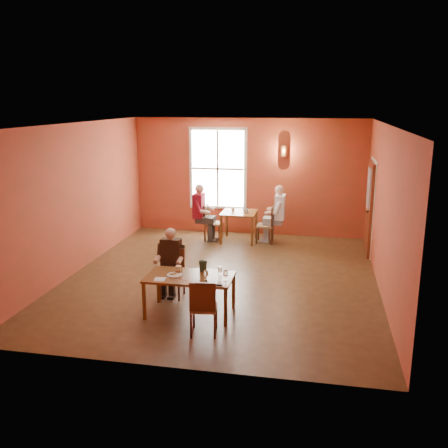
% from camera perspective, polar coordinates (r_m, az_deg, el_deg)
% --- Properties ---
extents(ground, '(6.00, 7.00, 0.01)m').
position_cam_1_polar(ground, '(9.97, -0.22, -6.14)').
color(ground, brown).
rests_on(ground, ground).
extents(wall_back, '(6.00, 0.04, 3.00)m').
position_cam_1_polar(wall_back, '(12.96, 2.81, 5.39)').
color(wall_back, brown).
rests_on(wall_back, ground).
extents(wall_front, '(6.00, 0.04, 3.00)m').
position_cam_1_polar(wall_front, '(6.28, -6.51, -4.01)').
color(wall_front, brown).
rests_on(wall_front, ground).
extents(wall_left, '(0.04, 7.00, 3.00)m').
position_cam_1_polar(wall_left, '(10.56, -16.43, 2.87)').
color(wall_left, brown).
rests_on(wall_left, ground).
extents(wall_right, '(0.04, 7.00, 3.00)m').
position_cam_1_polar(wall_right, '(9.46, 17.90, 1.52)').
color(wall_right, brown).
rests_on(wall_right, ground).
extents(ceiling, '(6.00, 7.00, 0.04)m').
position_cam_1_polar(ceiling, '(9.38, -0.24, 11.35)').
color(ceiling, white).
rests_on(ceiling, wall_back).
extents(window, '(1.36, 0.10, 1.96)m').
position_cam_1_polar(window, '(13.02, -0.71, 6.33)').
color(window, white).
rests_on(window, wall_back).
extents(door, '(0.12, 1.04, 2.10)m').
position_cam_1_polar(door, '(11.78, 16.22, 1.75)').
color(door, maroon).
rests_on(door, ground).
extents(wall_sconce, '(0.16, 0.16, 0.28)m').
position_cam_1_polar(wall_sconce, '(12.68, 6.86, 8.31)').
color(wall_sconce, brown).
rests_on(wall_sconce, wall_back).
extents(main_table, '(1.40, 0.79, 0.66)m').
position_cam_1_polar(main_table, '(8.26, -3.91, -8.09)').
color(main_table, brown).
rests_on(main_table, ground).
extents(chair_diner_main, '(0.38, 0.38, 0.86)m').
position_cam_1_polar(chair_diner_main, '(8.94, -5.96, -5.72)').
color(chair_diner_main, '#3E2515').
rests_on(chair_diner_main, ground).
extents(diner_main, '(0.47, 0.47, 1.17)m').
position_cam_1_polar(diner_main, '(8.86, -6.04, -4.82)').
color(diner_main, '#35261E').
rests_on(diner_main, ground).
extents(chair_empty, '(0.44, 0.44, 0.88)m').
position_cam_1_polar(chair_empty, '(7.55, -2.32, -9.37)').
color(chair_empty, '#3D2713').
rests_on(chair_empty, ground).
extents(plate_food, '(0.26, 0.26, 0.03)m').
position_cam_1_polar(plate_food, '(8.18, -5.67, -5.76)').
color(plate_food, white).
rests_on(plate_food, main_table).
extents(sandwich, '(0.09, 0.08, 0.10)m').
position_cam_1_polar(sandwich, '(8.27, -5.23, -5.27)').
color(sandwich, tan).
rests_on(sandwich, main_table).
extents(goblet_a, '(0.09, 0.09, 0.18)m').
position_cam_1_polar(goblet_a, '(8.08, -0.46, -5.41)').
color(goblet_a, white).
rests_on(goblet_a, main_table).
extents(goblet_b, '(0.09, 0.09, 0.18)m').
position_cam_1_polar(goblet_b, '(7.89, 0.17, -5.87)').
color(goblet_b, silver).
rests_on(goblet_b, main_table).
extents(goblet_c, '(0.07, 0.07, 0.18)m').
position_cam_1_polar(goblet_c, '(7.89, -2.08, -5.88)').
color(goblet_c, white).
rests_on(goblet_c, main_table).
extents(menu_stand, '(0.13, 0.08, 0.20)m').
position_cam_1_polar(menu_stand, '(8.29, -2.40, -4.85)').
color(menu_stand, '#273F2C').
rests_on(menu_stand, main_table).
extents(knife, '(0.19, 0.05, 0.00)m').
position_cam_1_polar(knife, '(7.96, -4.82, -6.42)').
color(knife, white).
rests_on(knife, main_table).
extents(napkin, '(0.19, 0.19, 0.01)m').
position_cam_1_polar(napkin, '(8.04, -7.34, -6.27)').
color(napkin, silver).
rests_on(napkin, main_table).
extents(sunglasses, '(0.12, 0.04, 0.01)m').
position_cam_1_polar(sunglasses, '(7.72, -0.61, -6.99)').
color(sunglasses, black).
rests_on(sunglasses, main_table).
extents(second_table, '(0.85, 0.85, 0.75)m').
position_cam_1_polar(second_table, '(12.41, 1.72, -0.29)').
color(second_table, brown).
rests_on(second_table, ground).
extents(chair_diner_white, '(0.40, 0.40, 0.91)m').
position_cam_1_polar(chair_diner_white, '(12.31, 4.71, -0.07)').
color(chair_diner_white, '#562815').
rests_on(chair_diner_white, ground).
extents(diner_white, '(0.55, 0.55, 1.38)m').
position_cam_1_polar(diner_white, '(12.25, 4.87, 1.00)').
color(diner_white, silver).
rests_on(diner_white, ground).
extents(chair_diner_maroon, '(0.40, 0.40, 0.90)m').
position_cam_1_polar(chair_diner_maroon, '(12.51, -1.22, 0.19)').
color(chair_diner_maroon, '#5F2E17').
rests_on(chair_diner_maroon, ground).
extents(diner_maroon, '(0.55, 0.55, 1.37)m').
position_cam_1_polar(diner_maroon, '(12.47, -1.36, 1.26)').
color(diner_maroon, maroon).
rests_on(diner_maroon, ground).
extents(cup_a, '(0.17, 0.17, 0.10)m').
position_cam_1_polar(cup_a, '(12.22, 2.50, 1.51)').
color(cup_a, silver).
rests_on(cup_a, second_table).
extents(cup_b, '(0.12, 0.12, 0.09)m').
position_cam_1_polar(cup_b, '(12.43, 1.04, 1.71)').
color(cup_b, silver).
rests_on(cup_b, second_table).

